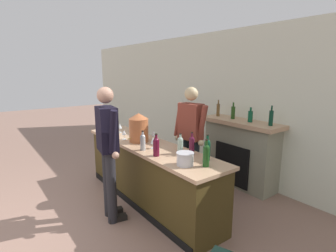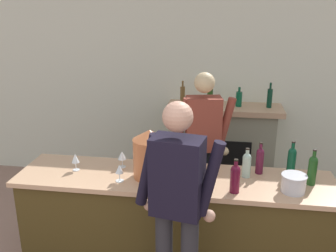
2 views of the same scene
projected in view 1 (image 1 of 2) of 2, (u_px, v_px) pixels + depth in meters
The scene contains 19 objects.
ground_plane at pixel (0, 251), 2.98m from camera, with size 24.00×24.00×0.00m, color #896758.
wall_back_panel at pixel (232, 105), 4.98m from camera, with size 12.00×0.07×2.75m.
bar_counter at pixel (148, 173), 4.04m from camera, with size 2.88×0.68×0.92m.
fireplace_stone at pixel (240, 152), 4.64m from camera, with size 1.46×0.52×1.48m.
person_customer at pixel (108, 148), 3.43m from camera, with size 0.65×0.36×1.81m.
person_bartender at pixel (190, 137), 4.14m from camera, with size 0.65×0.36×1.77m.
copper_dispenser at pixel (139, 127), 4.05m from camera, with size 0.30×0.34×0.45m.
ice_bucket_steel at pixel (185, 159), 3.05m from camera, with size 0.21×0.21×0.15m.
wine_bottle_merlot_tall at pixel (192, 145), 3.43m from camera, with size 0.07×0.07×0.30m.
wine_bottle_burgundy_dark at pixel (156, 146), 3.37m from camera, with size 0.08×0.08×0.30m.
wine_bottle_chardonnay_pale at pixel (180, 144), 3.47m from camera, with size 0.08×0.08×0.28m.
wine_bottle_port_short at pixel (143, 141), 3.62m from camera, with size 0.07×0.07×0.28m.
wine_bottle_cabernet_heavy at pixel (207, 149), 3.21m from camera, with size 0.08×0.08×0.33m.
wine_bottle_riesling_slim at pixel (206, 154), 2.99m from camera, with size 0.08×0.08×0.32m.
wine_glass_back_row at pixel (138, 129), 4.40m from camera, with size 0.08×0.08×0.16m.
wine_glass_front_right at pixel (124, 133), 4.19m from camera, with size 0.07×0.07×0.16m.
wine_glass_front_left at pixel (153, 141), 3.70m from camera, with size 0.07×0.07×0.17m.
wine_glass_by_dispenser at pixel (154, 134), 4.11m from camera, with size 0.08×0.08×0.16m.
wine_glass_mid_counter at pixel (120, 126), 4.65m from camera, with size 0.07×0.07×0.17m.
Camera 1 is at (3.25, -0.04, 2.01)m, focal length 28.00 mm.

